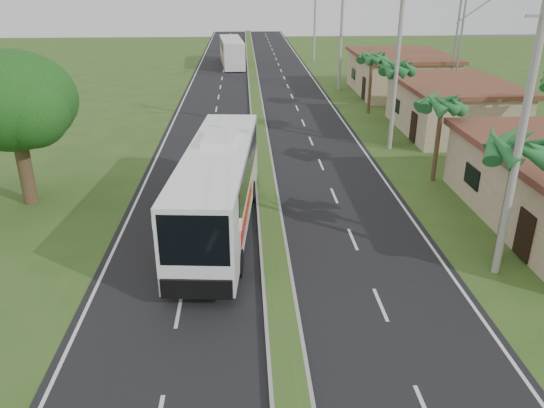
{
  "coord_description": "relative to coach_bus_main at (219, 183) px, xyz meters",
  "views": [
    {
      "loc": [
        -1.12,
        -15.37,
        10.56
      ],
      "look_at": [
        -0.03,
        4.95,
        1.8
      ],
      "focal_mm": 35.0,
      "sensor_mm": 36.0,
      "label": 1
    }
  ],
  "objects": [
    {
      "name": "lane_edge_right",
      "position": [
        8.99,
        13.61,
        -2.23
      ],
      "size": [
        0.12,
        160.0,
        0.01
      ],
      "primitive_type": "cube",
      "color": "silver",
      "rests_on": "ground"
    },
    {
      "name": "road_asphalt",
      "position": [
        2.29,
        13.61,
        -2.22
      ],
      "size": [
        14.0,
        160.0,
        0.02
      ],
      "primitive_type": "cube",
      "color": "black",
      "rests_on": "ground"
    },
    {
      "name": "lane_edge_left",
      "position": [
        -4.41,
        13.61,
        -2.23
      ],
      "size": [
        0.12,
        160.0,
        0.01
      ],
      "primitive_type": "cube",
      "color": "silver",
      "rests_on": "ground"
    },
    {
      "name": "billboard_lattice",
      "position": [
        24.29,
        23.61,
        4.59
      ],
      "size": [
        10.18,
        1.18,
        12.07
      ],
      "color": "gray",
      "rests_on": "ground"
    },
    {
      "name": "coach_bus_far",
      "position": [
        -0.21,
        47.93,
        -0.35
      ],
      "size": [
        3.37,
        11.54,
        3.31
      ],
      "rotation": [
        0.0,
        0.0,
        0.08
      ],
      "color": "white",
      "rests_on": "ground"
    },
    {
      "name": "palm_verge_b",
      "position": [
        11.69,
        5.61,
        2.13
      ],
      "size": [
        2.4,
        2.4,
        5.05
      ],
      "color": "#473321",
      "rests_on": "ground"
    },
    {
      "name": "coach_bus_main",
      "position": [
        0.0,
        0.0,
        0.0
      ],
      "size": [
        3.7,
        12.73,
        4.06
      ],
      "rotation": [
        0.0,
        0.0,
        -0.09
      ],
      "color": "white",
      "rests_on": "ground"
    },
    {
      "name": "palm_verge_c",
      "position": [
        11.09,
        12.61,
        2.89
      ],
      "size": [
        2.4,
        2.4,
        5.85
      ],
      "color": "#473321",
      "rests_on": "ground"
    },
    {
      "name": "palm_verge_a",
      "position": [
        11.29,
        -3.39,
        2.51
      ],
      "size": [
        2.4,
        2.4,
        5.45
      ],
      "color": "#473321",
      "rests_on": "ground"
    },
    {
      "name": "shop_far",
      "position": [
        16.29,
        29.61,
        -0.3
      ],
      "size": [
        8.6,
        11.6,
        3.82
      ],
      "color": "tan",
      "rests_on": "ground"
    },
    {
      "name": "shade_tree",
      "position": [
        -9.82,
        3.63,
        2.8
      ],
      "size": [
        6.3,
        6.0,
        7.54
      ],
      "color": "#473321",
      "rests_on": "ground"
    },
    {
      "name": "motorcyclist",
      "position": [
        0.29,
        3.29,
        -1.33
      ],
      "size": [
        1.65,
        0.54,
        2.38
      ],
      "rotation": [
        0.0,
        0.0,
        -0.05
      ],
      "color": "black",
      "rests_on": "ground"
    },
    {
      "name": "median_strip",
      "position": [
        2.29,
        13.61,
        -2.13
      ],
      "size": [
        1.2,
        160.0,
        0.18
      ],
      "color": "gray",
      "rests_on": "ground"
    },
    {
      "name": "utility_pole_c",
      "position": [
        10.79,
        31.61,
        3.44
      ],
      "size": [
        1.6,
        0.28,
        11.0
      ],
      "color": "gray",
      "rests_on": "ground"
    },
    {
      "name": "palm_verge_d",
      "position": [
        11.59,
        21.61,
        2.32
      ],
      "size": [
        2.4,
        2.4,
        5.25
      ],
      "color": "#473321",
      "rests_on": "ground"
    },
    {
      "name": "utility_pole_b",
      "position": [
        10.77,
        11.61,
        4.02
      ],
      "size": [
        3.2,
        0.28,
        12.0
      ],
      "color": "gray",
      "rests_on": "ground"
    },
    {
      "name": "utility_pole_a",
      "position": [
        10.79,
        -4.39,
        3.44
      ],
      "size": [
        1.6,
        0.28,
        11.0
      ],
      "color": "gray",
      "rests_on": "ground"
    },
    {
      "name": "ground",
      "position": [
        2.29,
        -6.39,
        -2.23
      ],
      "size": [
        180.0,
        180.0,
        0.0
      ],
      "primitive_type": "plane",
      "color": "#31531E",
      "rests_on": "ground"
    },
    {
      "name": "utility_pole_d",
      "position": [
        10.79,
        51.61,
        3.19
      ],
      "size": [
        1.6,
        0.28,
        10.5
      ],
      "color": "gray",
      "rests_on": "ground"
    },
    {
      "name": "shop_mid",
      "position": [
        16.29,
        15.61,
        -0.37
      ],
      "size": [
        7.6,
        10.6,
        3.67
      ],
      "color": "tan",
      "rests_on": "ground"
    }
  ]
}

